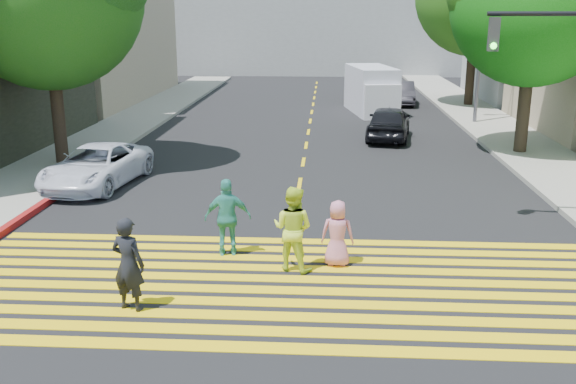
# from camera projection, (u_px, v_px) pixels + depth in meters

# --- Properties ---
(ground) EXTENTS (120.00, 120.00, 0.00)m
(ground) POSITION_uv_depth(u_px,v_px,m) (278.00, 314.00, 11.29)
(ground) COLOR black
(sidewalk_left) EXTENTS (3.00, 40.00, 0.15)m
(sidewalk_left) POSITION_uv_depth(u_px,v_px,m) (146.00, 115.00, 32.92)
(sidewalk_left) COLOR gray
(sidewalk_left) RESTS_ON ground
(sidewalk_right) EXTENTS (3.00, 60.00, 0.15)m
(sidewalk_right) POSITION_uv_depth(u_px,v_px,m) (522.00, 146.00, 25.19)
(sidewalk_right) COLOR gray
(sidewalk_right) RESTS_ON ground
(curb_red) EXTENTS (0.20, 8.00, 0.16)m
(curb_red) POSITION_uv_depth(u_px,v_px,m) (42.00, 205.00, 17.44)
(curb_red) COLOR maroon
(curb_red) RESTS_ON ground
(crosswalk) EXTENTS (13.40, 5.30, 0.01)m
(crosswalk) POSITION_uv_depth(u_px,v_px,m) (283.00, 284.00, 12.52)
(crosswalk) COLOR yellow
(crosswalk) RESTS_ON ground
(lane_line) EXTENTS (0.12, 34.40, 0.01)m
(lane_line) POSITION_uv_depth(u_px,v_px,m) (311.00, 116.00, 32.92)
(lane_line) COLOR yellow
(lane_line) RESTS_ON ground
(building_left_tan) EXTENTS (12.00, 16.00, 10.00)m
(building_left_tan) POSITION_uv_depth(u_px,v_px,m) (43.00, 15.00, 37.80)
(building_left_tan) COLOR tan
(building_left_tan) RESTS_ON ground
(building_right_grey) EXTENTS (10.00, 10.00, 10.00)m
(building_right_grey) POSITION_uv_depth(u_px,v_px,m) (569.00, 15.00, 37.91)
(building_right_grey) COLOR gray
(building_right_grey) RESTS_ON ground
(backdrop_block) EXTENTS (30.00, 8.00, 12.00)m
(backdrop_block) POSITION_uv_depth(u_px,v_px,m) (319.00, 3.00, 55.82)
(backdrop_block) COLOR gray
(backdrop_block) RESTS_ON ground
(pedestrian_man) EXTENTS (0.72, 0.58, 1.72)m
(pedestrian_man) POSITION_uv_depth(u_px,v_px,m) (128.00, 264.00, 11.25)
(pedestrian_man) COLOR black
(pedestrian_man) RESTS_ON ground
(pedestrian_woman) EXTENTS (1.04, 0.93, 1.77)m
(pedestrian_woman) POSITION_uv_depth(u_px,v_px,m) (293.00, 229.00, 13.04)
(pedestrian_woman) COLOR #D1ED3B
(pedestrian_woman) RESTS_ON ground
(pedestrian_child) EXTENTS (0.72, 0.49, 1.41)m
(pedestrian_child) POSITION_uv_depth(u_px,v_px,m) (337.00, 233.00, 13.31)
(pedestrian_child) COLOR #CC7494
(pedestrian_child) RESTS_ON ground
(pedestrian_extra) EXTENTS (1.05, 0.56, 1.71)m
(pedestrian_extra) POSITION_uv_depth(u_px,v_px,m) (228.00, 217.00, 13.85)
(pedestrian_extra) COLOR teal
(pedestrian_extra) RESTS_ON ground
(white_sedan) EXTENTS (2.65, 4.73, 1.25)m
(white_sedan) POSITION_uv_depth(u_px,v_px,m) (97.00, 166.00, 19.52)
(white_sedan) COLOR white
(white_sedan) RESTS_ON ground
(dark_car_near) EXTENTS (2.30, 4.38, 1.42)m
(dark_car_near) POSITION_uv_depth(u_px,v_px,m) (389.00, 122.00, 26.76)
(dark_car_near) COLOR black
(dark_car_near) RESTS_ON ground
(silver_car) EXTENTS (2.05, 4.55, 1.29)m
(silver_car) POSITION_uv_depth(u_px,v_px,m) (374.00, 85.00, 41.31)
(silver_car) COLOR gray
(silver_car) RESTS_ON ground
(dark_car_parked) EXTENTS (1.62, 4.03, 1.30)m
(dark_car_parked) POSITION_uv_depth(u_px,v_px,m) (402.00, 93.00, 37.13)
(dark_car_parked) COLOR #25232B
(dark_car_parked) RESTS_ON ground
(white_van) EXTENTS (2.70, 5.35, 2.41)m
(white_van) POSITION_uv_depth(u_px,v_px,m) (372.00, 91.00, 33.75)
(white_van) COLOR silver
(white_van) RESTS_ON ground
(street_lamp) EXTENTS (2.13, 0.45, 9.39)m
(street_lamp) POSITION_uv_depth(u_px,v_px,m) (479.00, 7.00, 28.99)
(street_lamp) COLOR #5B5B66
(street_lamp) RESTS_ON ground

